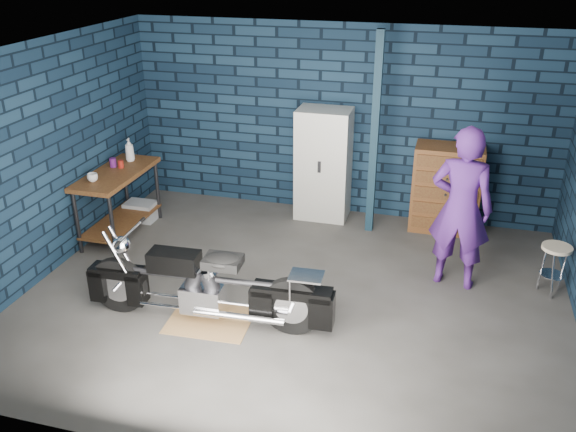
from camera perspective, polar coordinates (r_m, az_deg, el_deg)
name	(u,v)px	position (r m, az deg, el deg)	size (l,w,h in m)	color
ground	(295,296)	(6.98, 0.67, -7.49)	(6.00, 6.00, 0.00)	#4D4B48
room_walls	(309,120)	(6.69, 1.98, 8.97)	(6.02, 5.01, 2.71)	black
support_post	(374,136)	(8.08, 8.10, 7.42)	(0.10, 0.10, 2.70)	#112837
workbench	(120,204)	(8.48, -15.49, 1.13)	(0.60, 1.40, 0.91)	brown
drip_mat	(210,321)	(6.61, -7.34, -9.70)	(0.87, 0.65, 0.01)	olive
motorcycle	(207,281)	(6.34, -7.58, -6.04)	(2.25, 0.61, 0.99)	black
person	(461,208)	(7.06, 15.87, 0.69)	(0.70, 0.46, 1.91)	#4F207A
storage_bin	(141,211)	(8.99, -13.59, 0.46)	(0.43, 0.30, 0.27)	#9A9DA2
locker	(323,164)	(8.63, 3.32, 4.85)	(0.74, 0.53, 1.58)	silver
tool_chest	(446,189)	(8.53, 14.56, 2.45)	(0.90, 0.50, 1.20)	brown
shop_stool	(553,270)	(7.50, 23.52, -4.64)	(0.33, 0.33, 0.60)	beige
cup_a	(93,177)	(8.04, -17.82, 3.45)	(0.13, 0.13, 0.11)	beige
mug_purple	(113,163)	(8.48, -16.06, 4.82)	(0.09, 0.09, 0.12)	#541860
mug_red	(121,164)	(8.43, -15.37, 4.71)	(0.07, 0.07, 0.10)	maroon
bottle	(129,150)	(8.63, -14.62, 6.03)	(0.12, 0.12, 0.32)	#9A9DA2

